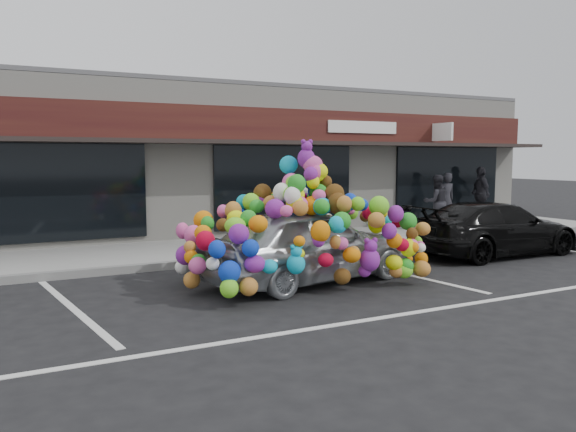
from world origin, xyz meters
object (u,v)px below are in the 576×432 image
pedestrian_a (446,199)px  pedestrian_c (480,194)px  pedestrian_b (436,202)px  toy_car (308,235)px  black_sedan (495,229)px

pedestrian_a → pedestrian_c: (1.57, 0.13, 0.09)m
pedestrian_c → pedestrian_b: bearing=-53.8°
toy_car → black_sedan: bearing=-94.6°
toy_car → pedestrian_b: (6.44, 3.87, 0.09)m
pedestrian_a → toy_car: bearing=35.6°
toy_car → pedestrian_a: (7.42, 4.52, 0.11)m
pedestrian_a → pedestrian_c: size_ratio=0.90×
toy_car → pedestrian_c: bearing=-72.8°
black_sedan → pedestrian_c: (3.77, 4.14, 0.43)m
black_sedan → pedestrian_c: pedestrian_c is taller
black_sedan → pedestrian_b: 3.59m
pedestrian_c → black_sedan: bearing=-23.1°
pedestrian_a → black_sedan: bearing=65.5°
black_sedan → pedestrian_c: 5.62m
pedestrian_c → toy_car: bearing=-43.5°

